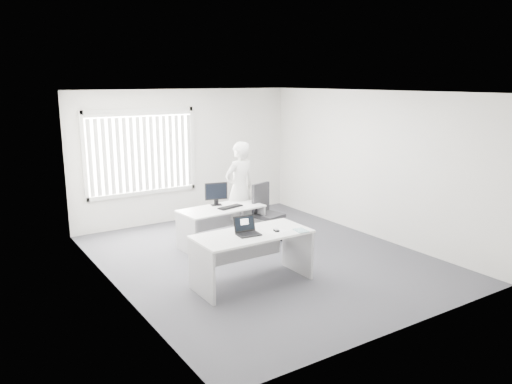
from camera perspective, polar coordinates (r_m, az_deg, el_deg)
ground at (r=8.63m, az=0.80°, el=-7.55°), size 6.00×6.00×0.00m
wall_back at (r=10.84m, az=-8.04°, el=4.17°), size 5.00×0.02×2.80m
wall_front at (r=6.06m, az=16.83°, el=-3.06°), size 5.00×0.02×2.80m
wall_left at (r=7.20m, az=-15.95°, el=-0.54°), size 0.02×6.00×2.80m
wall_right at (r=9.84m, az=13.05°, el=3.10°), size 0.02×6.00×2.80m
ceiling at (r=8.10m, az=0.87°, el=11.38°), size 5.00×6.00×0.02m
window at (r=10.40m, az=-12.98°, el=4.45°), size 2.32×0.06×1.76m
blinds at (r=10.35m, az=-12.86°, el=4.24°), size 2.20×0.10×1.50m
desk_near at (r=7.41m, az=-0.43°, el=-6.33°), size 1.73×0.82×0.79m
desk_far at (r=9.18m, az=-3.96°, el=-2.99°), size 1.60×0.86×0.70m
office_chair at (r=9.54m, az=1.26°, el=-3.45°), size 0.74×0.74×1.07m
person at (r=9.72m, az=-1.87°, el=0.41°), size 0.73×0.53×1.84m
laptop at (r=7.21m, az=-0.85°, el=-3.97°), size 0.36×0.33×0.26m
paper_sheet at (r=7.42m, az=2.43°, el=-4.52°), size 0.34×0.28×0.00m
mouse at (r=7.41m, az=2.34°, el=-4.37°), size 0.07×0.10×0.04m
booklet at (r=7.48m, az=5.17°, el=-4.39°), size 0.19×0.25×0.01m
keyboard at (r=9.13m, az=-2.95°, el=-1.72°), size 0.51×0.26×0.02m
monitor at (r=9.27m, az=-4.58°, el=-0.23°), size 0.45×0.23×0.43m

